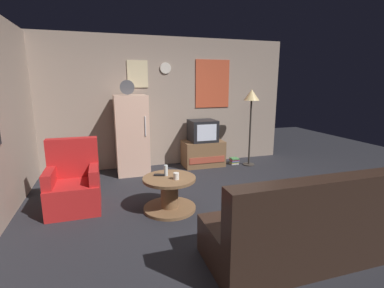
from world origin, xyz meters
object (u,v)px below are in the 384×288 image
at_px(fridge, 132,135).
at_px(standing_lamp, 251,101).
at_px(mug_ceramic_white, 176,176).
at_px(book_stack, 234,161).
at_px(tv_stand, 203,153).
at_px(remote_control, 159,175).
at_px(armchair, 74,185).
at_px(crt_tv, 203,131).
at_px(couch, 296,232).
at_px(coffee_table, 170,193).
at_px(wine_glass, 166,170).

height_order(fridge, standing_lamp, fridge).
bearing_deg(mug_ceramic_white, book_stack, 46.53).
bearing_deg(mug_ceramic_white, tv_stand, 61.24).
relative_size(remote_control, book_stack, 0.87).
xyz_separation_m(tv_stand, armchair, (-2.41, -1.43, 0.07)).
relative_size(crt_tv, standing_lamp, 0.34).
relative_size(fridge, book_stack, 10.26).
distance_m(fridge, remote_control, 1.75).
relative_size(remote_control, armchair, 0.16).
bearing_deg(couch, standing_lamp, 68.95).
bearing_deg(couch, mug_ceramic_white, 121.03).
relative_size(crt_tv, remote_control, 3.60).
bearing_deg(couch, coffee_table, 121.27).
height_order(tv_stand, coffee_table, tv_stand).
relative_size(tv_stand, remote_control, 5.60).
relative_size(crt_tv, couch, 0.32).
distance_m(wine_glass, couch, 1.85).
bearing_deg(wine_glass, fridge, 99.25).
height_order(tv_stand, armchair, armchair).
height_order(mug_ceramic_white, book_stack, mug_ceramic_white).
xyz_separation_m(armchair, book_stack, (3.09, 1.31, -0.26)).
height_order(coffee_table, mug_ceramic_white, mug_ceramic_white).
bearing_deg(coffee_table, fridge, 99.57).
bearing_deg(coffee_table, book_stack, 43.75).
relative_size(tv_stand, mug_ceramic_white, 9.33).
distance_m(crt_tv, armchair, 2.82).
height_order(crt_tv, armchair, crt_tv).
bearing_deg(armchair, tv_stand, 30.67).
relative_size(armchair, book_stack, 5.56).
bearing_deg(mug_ceramic_white, couch, -58.97).
distance_m(tv_stand, armchair, 2.80).
xyz_separation_m(coffee_table, remote_control, (-0.12, 0.11, 0.24)).
distance_m(couch, book_stack, 3.39).
relative_size(standing_lamp, armchair, 1.66).
xyz_separation_m(armchair, couch, (2.16, -1.94, -0.03)).
height_order(standing_lamp, couch, standing_lamp).
height_order(coffee_table, book_stack, coffee_table).
bearing_deg(armchair, book_stack, 22.99).
height_order(coffee_table, wine_glass, wine_glass).
bearing_deg(crt_tv, book_stack, -9.63).
bearing_deg(book_stack, standing_lamp, -27.84).
bearing_deg(tv_stand, fridge, -177.89).
height_order(crt_tv, mug_ceramic_white, crt_tv).
height_order(fridge, wine_glass, fridge).
height_order(tv_stand, wine_glass, wine_glass).
relative_size(fridge, armchair, 1.84).
bearing_deg(fridge, couch, -69.88).
relative_size(crt_tv, mug_ceramic_white, 6.00).
xyz_separation_m(couch, book_stack, (0.93, 3.25, -0.24)).
relative_size(tv_stand, book_stack, 4.87).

